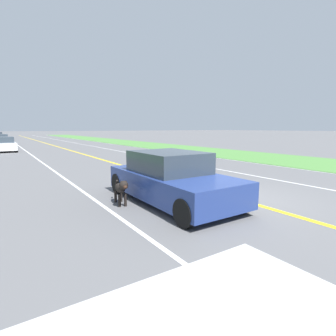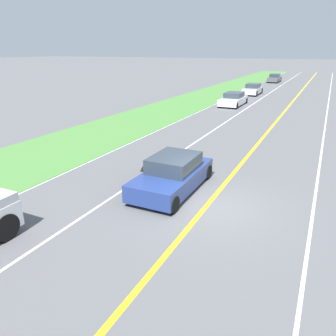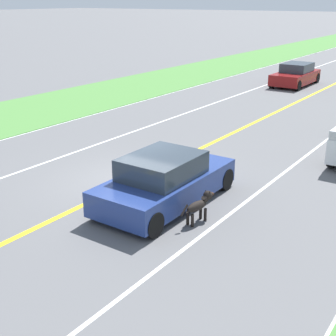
{
  "view_description": "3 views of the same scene",
  "coord_description": "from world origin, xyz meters",
  "px_view_note": "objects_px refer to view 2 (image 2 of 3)",
  "views": [
    {
      "loc": [
        5.75,
        5.25,
        2.04
      ],
      "look_at": [
        1.86,
        -0.66,
        0.97
      ],
      "focal_mm": 28.0,
      "sensor_mm": 36.0,
      "label": 1
    },
    {
      "loc": [
        -3.38,
        10.3,
        5.34
      ],
      "look_at": [
        1.86,
        -0.54,
        0.96
      ],
      "focal_mm": 35.0,
      "sensor_mm": 36.0,
      "label": 2
    },
    {
      "loc": [
        8.39,
        -10.18,
        5.22
      ],
      "look_at": [
        1.66,
        -0.47,
        0.93
      ],
      "focal_mm": 50.0,
      "sensor_mm": 36.0,
      "label": 3
    }
  ],
  "objects_px": {
    "car_trailing_mid": "(253,89)",
    "ego_car": "(173,175)",
    "car_trailing_far": "(274,78)",
    "dog": "(149,171)",
    "car_trailing_near": "(233,99)"
  },
  "relations": [
    {
      "from": "ego_car",
      "to": "car_trailing_far",
      "type": "distance_m",
      "value": 49.11
    },
    {
      "from": "car_trailing_mid",
      "to": "car_trailing_far",
      "type": "height_order",
      "value": "car_trailing_far"
    },
    {
      "from": "ego_car",
      "to": "car_trailing_far",
      "type": "relative_size",
      "value": 0.94
    },
    {
      "from": "dog",
      "to": "car_trailing_mid",
      "type": "height_order",
      "value": "car_trailing_mid"
    },
    {
      "from": "car_trailing_mid",
      "to": "ego_car",
      "type": "bearing_deg",
      "value": 96.43
    },
    {
      "from": "car_trailing_mid",
      "to": "car_trailing_far",
      "type": "bearing_deg",
      "value": -89.53
    },
    {
      "from": "dog",
      "to": "car_trailing_far",
      "type": "height_order",
      "value": "car_trailing_far"
    },
    {
      "from": "car_trailing_far",
      "to": "ego_car",
      "type": "bearing_deg",
      "value": 94.26
    },
    {
      "from": "ego_car",
      "to": "car_trailing_near",
      "type": "relative_size",
      "value": 0.93
    },
    {
      "from": "ego_car",
      "to": "dog",
      "type": "bearing_deg",
      "value": -17.06
    },
    {
      "from": "dog",
      "to": "car_trailing_far",
      "type": "distance_m",
      "value": 48.62
    },
    {
      "from": "ego_car",
      "to": "car_trailing_near",
      "type": "bearing_deg",
      "value": -81.05
    },
    {
      "from": "car_trailing_near",
      "to": "car_trailing_far",
      "type": "bearing_deg",
      "value": -89.53
    },
    {
      "from": "car_trailing_mid",
      "to": "car_trailing_far",
      "type": "xyz_separation_m",
      "value": [
        0.15,
        -17.99,
        0.02
      ]
    },
    {
      "from": "ego_car",
      "to": "car_trailing_mid",
      "type": "xyz_separation_m",
      "value": [
        3.5,
        -30.99,
        -0.02
      ]
    }
  ]
}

